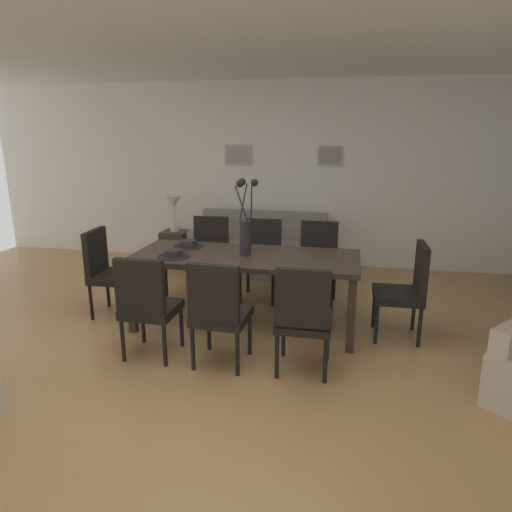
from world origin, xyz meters
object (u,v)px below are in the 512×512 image
(table_lamp, at_px, (174,205))
(framed_picture_center, at_px, (330,156))
(dining_chair_mid_left, at_px, (303,315))
(framed_picture_left, at_px, (238,155))
(dining_table, at_px, (245,262))
(dining_chair_head_west, at_px, (107,268))
(centerpiece_vase, at_px, (245,226))
(dining_chair_far_right, at_px, (261,255))
(bowl_near_left, at_px, (174,252))
(bowl_near_right, at_px, (188,243))
(dining_chair_mid_right, at_px, (318,259))
(dining_chair_head_east, at_px, (407,287))
(dining_chair_near_left, at_px, (147,302))
(side_table, at_px, (176,249))
(dining_chair_far_left, at_px, (218,309))
(sofa, at_px, (260,252))
(dining_chair_near_right, at_px, (209,252))

(table_lamp, height_order, framed_picture_center, framed_picture_center)
(dining_chair_mid_left, distance_m, framed_picture_left, 3.64)
(dining_table, relative_size, table_lamp, 4.31)
(dining_chair_head_west, height_order, centerpiece_vase, centerpiece_vase)
(dining_chair_far_right, distance_m, table_lamp, 1.82)
(bowl_near_left, relative_size, table_lamp, 0.33)
(bowl_near_right, distance_m, table_lamp, 1.84)
(dining_chair_mid_right, bearing_deg, dining_table, -127.77)
(dining_chair_mid_left, height_order, dining_chair_head_east, same)
(dining_chair_far_right, relative_size, bowl_near_right, 5.41)
(dining_chair_far_right, distance_m, dining_chair_mid_right, 0.65)
(dining_chair_near_left, xyz_separation_m, side_table, (-0.81, 2.70, -0.25))
(bowl_near_left, height_order, framed_picture_left, framed_picture_left)
(dining_chair_far_right, height_order, dining_chair_mid_right, same)
(dining_chair_head_west, relative_size, dining_chair_head_east, 1.00)
(dining_chair_far_left, height_order, dining_chair_mid_right, same)
(dining_chair_mid_left, relative_size, bowl_near_right, 5.41)
(dining_table, distance_m, table_lamp, 2.37)
(dining_chair_far_right, xyz_separation_m, dining_chair_head_east, (1.54, -0.81, 0.00))
(dining_chair_far_right, xyz_separation_m, bowl_near_left, (-0.65, -1.04, 0.27))
(dining_chair_near_left, distance_m, dining_chair_far_left, 0.63)
(dining_table, distance_m, dining_chair_near_left, 1.08)
(dining_chair_near_left, height_order, side_table, dining_chair_near_left)
(sofa, bearing_deg, table_lamp, -179.06)
(dining_chair_head_west, bearing_deg, dining_table, -0.02)
(dining_table, distance_m, dining_chair_head_west, 1.51)
(dining_chair_mid_left, bearing_deg, table_lamp, 128.41)
(dining_chair_head_west, bearing_deg, dining_chair_mid_left, -21.32)
(dining_chair_near_left, bearing_deg, dining_chair_near_right, 89.69)
(side_table, bearing_deg, bowl_near_right, -63.82)
(dining_chair_mid_right, relative_size, bowl_near_left, 5.41)
(bowl_near_left, xyz_separation_m, bowl_near_right, (0.00, 0.40, 0.00))
(side_table, bearing_deg, dining_chair_near_right, -50.10)
(dining_chair_near_left, xyz_separation_m, dining_chair_far_left, (0.63, -0.02, 0.00))
(bowl_near_right, bearing_deg, framed_picture_left, 89.98)
(dining_chair_head_west, height_order, dining_chair_head_east, same)
(dining_chair_near_left, height_order, dining_chair_mid_right, same)
(dining_chair_mid_left, height_order, bowl_near_right, dining_chair_mid_left)
(dining_chair_head_east, relative_size, framed_picture_center, 2.67)
(centerpiece_vase, bearing_deg, dining_chair_head_west, -179.97)
(bowl_near_right, bearing_deg, dining_chair_near_left, -89.86)
(dining_chair_far_right, xyz_separation_m, side_table, (-1.47, 1.01, -0.25))
(framed_picture_left, bearing_deg, dining_table, -74.48)
(dining_chair_head_west, relative_size, bowl_near_right, 5.41)
(dining_chair_head_east, distance_m, table_lamp, 3.54)
(dining_chair_mid_right, xyz_separation_m, framed_picture_left, (-1.30, 1.54, 1.07))
(dining_table, height_order, dining_chair_near_left, dining_chair_near_left)
(bowl_near_left, bearing_deg, framed_picture_left, 89.98)
(dining_chair_far_left, bearing_deg, dining_chair_near_right, 109.81)
(dining_chair_mid_right, relative_size, side_table, 1.77)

